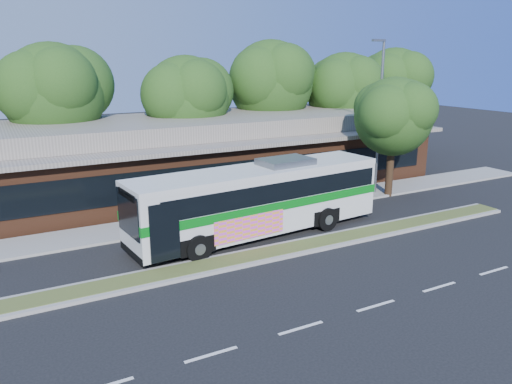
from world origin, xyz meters
TOP-DOWN VIEW (x-y plane):
  - ground at (0.00, 0.00)m, footprint 120.00×120.00m
  - median_strip at (0.00, 0.60)m, footprint 26.00×1.10m
  - sidewalk at (0.00, 6.40)m, footprint 44.00×2.60m
  - plaza_building at (0.00, 12.99)m, footprint 33.20×11.20m
  - lamp_post at (9.56, 6.00)m, footprint 0.93×0.18m
  - tree_bg_b at (-6.57, 16.14)m, footprint 6.69×6.00m
  - tree_bg_c at (1.40, 15.13)m, footprint 6.24×5.60m
  - tree_bg_d at (8.45, 16.15)m, footprint 6.91×6.20m
  - tree_bg_e at (14.42, 15.14)m, footprint 6.47×5.80m
  - tree_bg_f at (20.43, 16.14)m, footprint 6.69×6.00m
  - transit_bus at (-0.07, 3.01)m, footprint 12.58×3.77m
  - sedan at (-9.00, 9.71)m, footprint 5.49×2.92m
  - sidewalk_tree at (10.37, 5.41)m, footprint 5.06×4.54m

SIDE VIEW (x-z plane):
  - ground at x=0.00m, z-range 0.00..0.00m
  - sidewalk at x=0.00m, z-range 0.00..0.12m
  - median_strip at x=0.00m, z-range 0.00..0.15m
  - sedan at x=-9.00m, z-range 0.00..1.52m
  - transit_bus at x=-0.07m, z-range 0.20..3.68m
  - plaza_building at x=0.00m, z-range -0.10..4.35m
  - sidewalk_tree at x=10.37m, z-range 1.35..8.38m
  - lamp_post at x=9.56m, z-range 0.37..9.44m
  - tree_bg_c at x=1.40m, z-range 1.46..9.72m
  - tree_bg_e at x=14.42m, z-range 1.49..10.00m
  - tree_bg_f at x=20.43m, z-range 1.60..10.52m
  - tree_bg_b at x=-6.57m, z-range 1.64..10.64m
  - tree_bg_d at x=8.45m, z-range 1.73..11.10m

